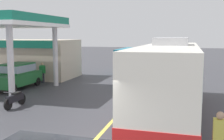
# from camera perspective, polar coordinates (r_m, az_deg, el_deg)

# --- Properties ---
(ground) EXTENTS (120.00, 120.00, 0.00)m
(ground) POSITION_cam_1_polar(r_m,az_deg,el_deg) (27.24, 8.74, -0.91)
(ground) COLOR #38383D
(lane_divider_stripe) EXTENTS (0.16, 50.00, 0.01)m
(lane_divider_stripe) POSITION_cam_1_polar(r_m,az_deg,el_deg) (22.35, 7.19, -2.65)
(lane_divider_stripe) COLOR #D8CC4C
(lane_divider_stripe) RESTS_ON ground
(coach_bus_main) EXTENTS (2.60, 11.04, 3.69)m
(coach_bus_main) POSITION_cam_1_polar(r_m,az_deg,el_deg) (13.34, 11.72, -1.93)
(coach_bus_main) COLOR silver
(coach_bus_main) RESTS_ON ground
(gas_station_roadside) EXTENTS (9.10, 11.95, 5.10)m
(gas_station_roadside) POSITION_cam_1_polar(r_m,az_deg,el_deg) (24.27, -17.81, 4.07)
(gas_station_roadside) COLOR #147259
(gas_station_roadside) RESTS_ON ground
(car_at_pump) EXTENTS (1.70, 4.20, 1.82)m
(car_at_pump) POSITION_cam_1_polar(r_m,az_deg,el_deg) (20.80, -18.99, -0.90)
(car_at_pump) COLOR #1E602D
(car_at_pump) RESTS_ON ground
(minibus_opposing_lane) EXTENTS (2.04, 6.13, 2.44)m
(minibus_opposing_lane) POSITION_cam_1_polar(r_m,az_deg,el_deg) (28.63, 3.79, 2.51)
(minibus_opposing_lane) COLOR teal
(minibus_opposing_lane) RESTS_ON ground
(motorcycle_parked_forecourt) EXTENTS (0.55, 1.80, 0.92)m
(motorcycle_parked_forecourt) POSITION_cam_1_polar(r_m,az_deg,el_deg) (15.59, -19.34, -5.65)
(motorcycle_parked_forecourt) COLOR black
(motorcycle_parked_forecourt) RESTS_ON ground
(pedestrian_by_shop) EXTENTS (0.55, 0.22, 1.66)m
(pedestrian_by_shop) POSITION_cam_1_polar(r_m,az_deg,el_deg) (22.67, -14.17, -0.30)
(pedestrian_by_shop) COLOR #33333F
(pedestrian_by_shop) RESTS_ON ground
(car_trailing_behind_bus) EXTENTS (1.70, 4.20, 1.82)m
(car_trailing_behind_bus) POSITION_cam_1_polar(r_m,az_deg,el_deg) (32.09, 14.38, 1.98)
(car_trailing_behind_bus) COLOR #B2B2B7
(car_trailing_behind_bus) RESTS_ON ground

